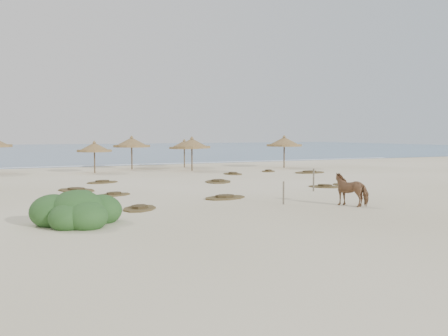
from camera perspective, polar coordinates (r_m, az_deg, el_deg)
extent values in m
plane|color=#F4E8C8|center=(25.15, -0.03, -3.15)|extent=(160.00, 160.00, 0.00)
cube|color=#2C5886|center=(98.15, -19.30, 1.95)|extent=(200.00, 100.00, 0.01)
cube|color=silver|center=(49.79, -13.05, 0.29)|extent=(70.00, 0.60, 0.01)
cylinder|color=brown|center=(40.53, -14.57, 0.80)|extent=(0.11, 0.11, 1.92)
cylinder|color=olive|center=(40.50, -14.59, 1.92)|extent=(3.37, 3.37, 0.16)
cone|color=olive|center=(40.49, -14.60, 2.34)|extent=(3.25, 3.25, 0.68)
cone|color=olive|center=(40.48, -14.61, 2.93)|extent=(0.33, 0.33, 0.20)
cylinder|color=brown|center=(43.94, -10.49, 1.29)|extent=(0.13, 0.13, 2.21)
cylinder|color=olive|center=(43.90, -10.51, 2.48)|extent=(3.34, 3.34, 0.19)
cone|color=olive|center=(43.90, -10.51, 2.93)|extent=(3.23, 3.23, 0.79)
cone|color=olive|center=(43.89, -10.52, 3.55)|extent=(0.38, 0.38, 0.23)
cylinder|color=brown|center=(41.63, -3.69, 1.17)|extent=(0.12, 0.12, 2.16)
cylinder|color=olive|center=(41.60, -3.69, 2.40)|extent=(3.90, 3.90, 0.19)
cone|color=olive|center=(41.59, -3.69, 2.86)|extent=(3.77, 3.77, 0.77)
cone|color=olive|center=(41.59, -3.70, 3.50)|extent=(0.37, 0.37, 0.23)
cylinder|color=brown|center=(45.80, -4.55, 1.29)|extent=(0.11, 0.11, 1.96)
cylinder|color=olive|center=(45.77, -4.56, 2.31)|extent=(3.64, 3.64, 0.17)
cone|color=olive|center=(45.76, -4.56, 2.69)|extent=(3.52, 3.52, 0.70)
cone|color=olive|center=(45.75, -4.57, 3.22)|extent=(0.34, 0.34, 0.21)
cylinder|color=brown|center=(45.33, 6.89, 1.42)|extent=(0.13, 0.13, 2.23)
cylinder|color=olive|center=(45.30, 6.90, 2.59)|extent=(3.80, 3.80, 0.19)
cone|color=olive|center=(45.29, 6.90, 3.04)|extent=(3.67, 3.67, 0.80)
cone|color=olive|center=(45.29, 6.90, 3.64)|extent=(0.38, 0.38, 0.23)
imported|color=brown|center=(22.27, 14.39, -2.40)|extent=(1.42, 1.82, 1.40)
cylinder|color=#635A4A|center=(22.12, 6.82, -2.84)|extent=(0.09, 0.09, 1.02)
cylinder|color=#635A4A|center=(27.31, 10.20, -1.35)|extent=(0.12, 0.12, 1.24)
ellipsoid|color=#2C5926|center=(17.73, -16.40, -4.66)|extent=(1.86, 1.86, 1.40)
ellipsoid|color=#2C5926|center=(18.16, -13.92, -4.71)|extent=(1.49, 1.49, 1.12)
ellipsoid|color=#2C5926|center=(18.00, -18.94, -4.74)|extent=(1.58, 1.58, 1.19)
ellipsoid|color=#2C5926|center=(17.15, -15.42, -5.41)|extent=(1.40, 1.40, 1.05)
ellipsoid|color=#2C5926|center=(17.24, -17.37, -5.45)|extent=(1.30, 1.30, 0.98)
ellipsoid|color=#2C5926|center=(18.67, -15.10, -4.78)|extent=(1.12, 1.12, 0.84)
ellipsoid|color=#2C5926|center=(18.19, -15.78, -3.40)|extent=(0.84, 0.84, 0.63)
ellipsoid|color=#2C5926|center=(17.73, -17.36, -3.46)|extent=(0.75, 0.75, 0.56)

